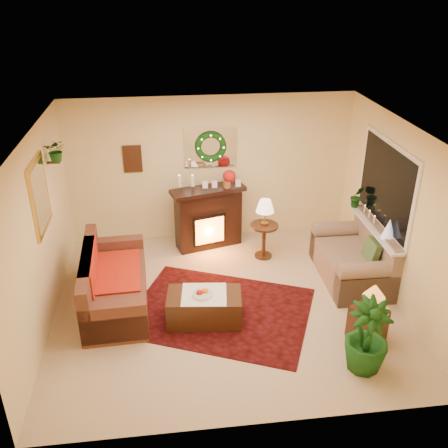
{
  "coord_description": "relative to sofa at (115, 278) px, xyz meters",
  "views": [
    {
      "loc": [
        -0.8,
        -6.05,
        4.39
      ],
      "look_at": [
        0.0,
        0.35,
        1.15
      ],
      "focal_mm": 40.0,
      "sensor_mm": 36.0,
      "label": 1
    }
  ],
  "objects": [
    {
      "name": "wall_back",
      "position": [
        1.62,
        2.02,
        0.87
      ],
      "size": [
        5.0,
        5.0,
        0.0
      ],
      "primitive_type": "plane",
      "color": "#EFD88C",
      "rests_on": "ground"
    },
    {
      "name": "lamp_cream",
      "position": [
        2.42,
        1.06,
        0.45
      ],
      "size": [
        0.31,
        0.31,
        0.47
      ],
      "primitive_type": "cone",
      "color": "beige",
      "rests_on": "side_table_round"
    },
    {
      "name": "poinsettia",
      "position": [
        1.9,
        1.61,
        0.87
      ],
      "size": [
        0.23,
        0.23,
        0.23
      ],
      "primitive_type": "sphere",
      "color": "#AB1717",
      "rests_on": "fireplace"
    },
    {
      "name": "ceiling",
      "position": [
        1.62,
        -0.23,
        2.17
      ],
      "size": [
        5.0,
        5.0,
        0.0
      ],
      "primitive_type": "plane",
      "color": "white",
      "rests_on": "ground"
    },
    {
      "name": "gold_mirror",
      "position": [
        -0.86,
        0.07,
        1.32
      ],
      "size": [
        0.03,
        0.84,
        1.0
      ],
      "primitive_type": "cube",
      "color": "gold",
      "rests_on": "wall_left"
    },
    {
      "name": "wall_left",
      "position": [
        -0.88,
        -0.23,
        0.87
      ],
      "size": [
        4.5,
        4.5,
        0.0
      ],
      "primitive_type": "plane",
      "color": "#EFD88C",
      "rests_on": "ground"
    },
    {
      "name": "sofa",
      "position": [
        0.0,
        0.0,
        0.0
      ],
      "size": [
        0.96,
        2.02,
        0.85
      ],
      "primitive_type": "cube",
      "rotation": [
        0.0,
        0.0,
        0.04
      ],
      "color": "#583419",
      "rests_on": "floor"
    },
    {
      "name": "floor_palm",
      "position": [
        3.12,
        -1.78,
        0.02
      ],
      "size": [
        1.82,
        1.82,
        2.9
      ],
      "primitive_type": "imported",
      "rotation": [
        0.0,
        0.0,
        0.13
      ],
      "color": "#1A4417",
      "rests_on": "floor"
    },
    {
      "name": "window_sill",
      "position": [
        4.0,
        0.32,
        0.44
      ],
      "size": [
        0.22,
        1.86,
        0.04
      ],
      "primitive_type": "cube",
      "color": "white",
      "rests_on": "wall_right"
    },
    {
      "name": "floor",
      "position": [
        1.62,
        -0.23,
        -0.43
      ],
      "size": [
        5.0,
        5.0,
        0.0
      ],
      "primitive_type": "plane",
      "color": "beige",
      "rests_on": "ground"
    },
    {
      "name": "coffee_table",
      "position": [
        1.25,
        -0.59,
        -0.22
      ],
      "size": [
        1.08,
        0.68,
        0.43
      ],
      "primitive_type": "cube",
      "rotation": [
        0.0,
        0.0,
        -0.11
      ],
      "color": "black",
      "rests_on": "floor"
    },
    {
      "name": "wreath",
      "position": [
        1.62,
        1.96,
        1.29
      ],
      "size": [
        0.55,
        0.11,
        0.55
      ],
      "primitive_type": "torus",
      "rotation": [
        1.57,
        0.0,
        0.0
      ],
      "color": "#194719",
      "rests_on": "wall_back"
    },
    {
      "name": "mini_tree",
      "position": [
        4.03,
        -0.12,
        0.61
      ],
      "size": [
        0.21,
        0.21,
        0.32
      ],
      "primitive_type": "cone",
      "color": "white",
      "rests_on": "window_sill"
    },
    {
      "name": "window_glass",
      "position": [
        4.09,
        0.32,
        1.12
      ],
      "size": [
        0.02,
        1.7,
        1.22
      ],
      "primitive_type": "cube",
      "color": "black",
      "rests_on": "wall_right"
    },
    {
      "name": "wall_art",
      "position": [
        0.27,
        2.0,
        1.12
      ],
      "size": [
        0.32,
        0.03,
        0.48
      ],
      "primitive_type": "cube",
      "color": "#381E11",
      "rests_on": "wall_back"
    },
    {
      "name": "mantel_candle_b",
      "position": [
        1.26,
        1.58,
        0.83
      ],
      "size": [
        0.06,
        0.06,
        0.19
      ],
      "primitive_type": "cylinder",
      "color": "white",
      "rests_on": "fireplace"
    },
    {
      "name": "mantel_candle_a",
      "position": [
        1.04,
        1.61,
        0.83
      ],
      "size": [
        0.06,
        0.06,
        0.19
      ],
      "primitive_type": "cylinder",
      "color": "white",
      "rests_on": "fireplace"
    },
    {
      "name": "side_table_round",
      "position": [
        2.42,
        1.07,
        -0.1
      ],
      "size": [
        0.5,
        0.5,
        0.61
      ],
      "primitive_type": "cylinder",
      "rotation": [
        0.0,
        0.0,
        0.06
      ],
      "color": "black",
      "rests_on": "floor"
    },
    {
      "name": "loveseat",
      "position": [
        3.68,
        0.23,
        -0.01
      ],
      "size": [
        0.94,
        1.59,
        0.92
      ],
      "primitive_type": "cube",
      "rotation": [
        0.0,
        0.0,
        -0.01
      ],
      "color": "gray",
      "rests_on": "floor"
    },
    {
      "name": "end_table_square",
      "position": [
        3.37,
        -1.24,
        -0.16
      ],
      "size": [
        0.51,
        0.51,
        0.48
      ],
      "primitive_type": "cube",
      "rotation": [
        0.0,
        0.0,
        0.42
      ],
      "color": "#4F2611",
      "rests_on": "floor"
    },
    {
      "name": "sill_plant",
      "position": [
        3.96,
        1.0,
        0.66
      ],
      "size": [
        0.28,
        0.22,
        0.5
      ],
      "primitive_type": "imported",
      "color": "#124D14",
      "rests_on": "window_sill"
    },
    {
      "name": "red_throw",
      "position": [
        -0.01,
        0.16,
        0.03
      ],
      "size": [
        0.73,
        1.19,
        0.02
      ],
      "primitive_type": "cube",
      "color": "#E14823",
      "rests_on": "sofa"
    },
    {
      "name": "hanging_plant",
      "position": [
        -0.72,
        0.82,
        1.54
      ],
      "size": [
        0.33,
        0.28,
        0.36
      ],
      "primitive_type": "imported",
      "color": "#194719",
      "rests_on": "wall_left"
    },
    {
      "name": "lamp_tiffany",
      "position": [
        3.38,
        -1.26,
        0.32
      ],
      "size": [
        0.29,
        0.29,
        0.42
      ],
      "primitive_type": "cone",
      "color": "orange",
      "rests_on": "end_table_square"
    },
    {
      "name": "wall_right",
      "position": [
        4.12,
        -0.23,
        0.87
      ],
      "size": [
        4.5,
        4.5,
        0.0
      ],
      "primitive_type": "plane",
      "color": "#EFD88C",
      "rests_on": "ground"
    },
    {
      "name": "area_rug",
      "position": [
        1.5,
        -0.41,
        -0.42
      ],
      "size": [
        3.03,
        2.7,
        0.01
      ],
      "primitive_type": "cube",
      "rotation": [
        0.0,
        0.0,
        -0.41
      ],
      "color": "maroon",
      "rests_on": "floor"
    },
    {
      "name": "mantel_mirror",
      "position": [
        1.62,
        2.0,
        1.27
      ],
      "size": [
        0.92,
        0.02,
        0.72
      ],
      "primitive_type": "cube",
      "color": "white",
      "rests_on": "wall_back"
    },
    {
      "name": "wall_front",
      "position": [
        1.62,
        -2.48,
        0.87
      ],
      "size": [
        5.0,
        5.0,
        0.0
      ],
      "primitive_type": "plane",
      "color": "#EFD88C",
      "rests_on": "ground"
    },
    {
      "name": "window_frame",
      "position": [
        4.1,
        0.32,
        1.12
      ],
      "size": [
        0.03,
        1.86,
        1.36
      ],
      "primitive_type": "cube",
      "color": "white",
      "rests_on": "wall_right"
    },
    {
      "name": "fruit_bowl",
      "position": [
        1.23,
        -0.62,
        0.02
      ],
      "size": [
        0.28,
        0.28,
        0.06
      ],
      "primitive_type": "cylinder",
      "color": "white",
      "rests_on": "coffee_table"
    },
    {
      "name": "fireplace",
      "position": [
        1.52,
        1.6,
        0.12
      ],
      "size": [
        1.19,
        0.65,
        1.04
      ],
      "primitive_type": "cube",
      "rotation": [
        0.0,
        0.0,
        0.27
      ],
      "color": "black",
      "rests_on": "floor"
    }
  ]
}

